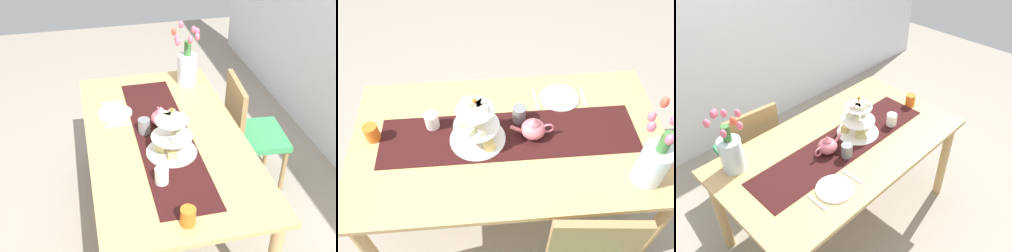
# 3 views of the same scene
# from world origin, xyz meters

# --- Properties ---
(ground_plane) EXTENTS (8.00, 8.00, 0.00)m
(ground_plane) POSITION_xyz_m (0.00, 0.00, 0.00)
(ground_plane) COLOR gray
(dining_table) EXTENTS (1.72, 0.96, 0.78)m
(dining_table) POSITION_xyz_m (0.00, 0.00, 0.67)
(dining_table) COLOR tan
(dining_table) RESTS_ON ground_plane
(chair_left) EXTENTS (0.46, 0.46, 0.91)m
(chair_left) POSITION_xyz_m (-0.32, 0.71, 0.50)
(chair_left) COLOR olive
(chair_left) RESTS_ON ground_plane
(table_runner) EXTENTS (1.40, 0.34, 0.00)m
(table_runner) POSITION_xyz_m (0.00, -0.01, 0.78)
(table_runner) COLOR black
(table_runner) RESTS_ON dining_table
(tiered_cake_stand) EXTENTS (0.30, 0.30, 0.30)m
(tiered_cake_stand) POSITION_xyz_m (0.17, -0.00, 0.88)
(tiered_cake_stand) COLOR beige
(tiered_cake_stand) RESTS_ON table_runner
(teapot) EXTENTS (0.24, 0.13, 0.14)m
(teapot) POSITION_xyz_m (-0.13, 0.00, 0.84)
(teapot) COLOR #D66B75
(teapot) RESTS_ON table_runner
(tulip_vase) EXTENTS (0.23, 0.21, 0.45)m
(tulip_vase) POSITION_xyz_m (-0.65, 0.31, 0.93)
(tulip_vase) COLOR silver
(tulip_vase) RESTS_ON dining_table
(dinner_plate_left) EXTENTS (0.23, 0.23, 0.01)m
(dinner_plate_left) POSITION_xyz_m (-0.33, -0.27, 0.78)
(dinner_plate_left) COLOR white
(dinner_plate_left) RESTS_ON dining_table
(fork_left) EXTENTS (0.02, 0.15, 0.01)m
(fork_left) POSITION_xyz_m (-0.47, -0.27, 0.78)
(fork_left) COLOR silver
(fork_left) RESTS_ON dining_table
(knife_left) EXTENTS (0.02, 0.17, 0.01)m
(knife_left) POSITION_xyz_m (-0.18, -0.27, 0.78)
(knife_left) COLOR silver
(knife_left) RESTS_ON dining_table
(mug_grey) EXTENTS (0.08, 0.08, 0.09)m
(mug_grey) POSITION_xyz_m (-0.06, -0.12, 0.83)
(mug_grey) COLOR slate
(mug_grey) RESTS_ON table_runner
(mug_white_text) EXTENTS (0.08, 0.08, 0.09)m
(mug_white_text) POSITION_xyz_m (0.42, -0.11, 0.82)
(mug_white_text) COLOR white
(mug_white_text) RESTS_ON dining_table
(mug_orange) EXTENTS (0.08, 0.08, 0.09)m
(mug_orange) POSITION_xyz_m (0.73, -0.05, 0.82)
(mug_orange) COLOR orange
(mug_orange) RESTS_ON dining_table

